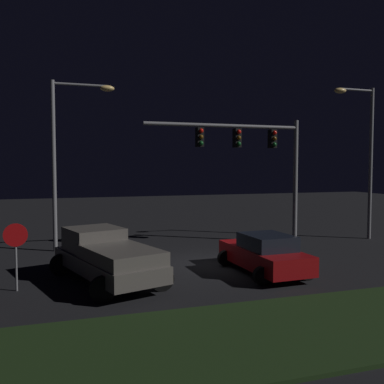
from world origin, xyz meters
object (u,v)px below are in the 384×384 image
Objects in this scene: car_sedan at (264,254)px; stop_sign at (16,244)px; pickup_truck at (106,254)px; street_lamp_left at (67,144)px; traffic_signal_gantry at (254,150)px; street_lamp_right at (364,145)px.

car_sedan is 8.87m from stop_sign.
car_sedan is at bearing -113.25° from pickup_truck.
stop_sign is at bearing -105.97° from street_lamp_left.
street_lamp_left is at bearing 170.61° from traffic_signal_gantry.
street_lamp_right is at bearing -2.20° from traffic_signal_gantry.
street_lamp_left is 3.65× the size of stop_sign.
car_sedan is 11.13m from street_lamp_right.
traffic_signal_gantry reaches higher than pickup_truck.
car_sedan is 10.75m from street_lamp_left.
pickup_truck is at bearing -162.97° from street_lamp_right.
street_lamp_right reaches higher than street_lamp_left.
street_lamp_right is (8.78, 5.14, 4.52)m from car_sedan.
street_lamp_right reaches higher than pickup_truck.
car_sedan is 2.00× the size of stop_sign.
street_lamp_right is at bearing 15.15° from stop_sign.
street_lamp_left is (-1.04, 6.27, 4.16)m from pickup_truck.
street_lamp_right is 18.61m from stop_sign.
pickup_truck reaches higher than car_sedan.
street_lamp_left is at bearing 173.59° from street_lamp_right.
traffic_signal_gantry is (2.20, 5.39, 4.16)m from car_sedan.
pickup_truck is 0.69× the size of traffic_signal_gantry.
street_lamp_left reaches higher than car_sedan.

